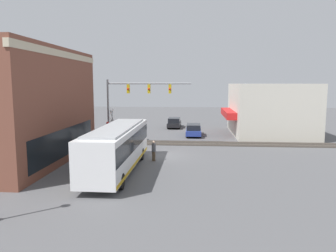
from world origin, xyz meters
name	(u,v)px	position (x,y,z in m)	size (l,w,h in m)	color
ground_plane	(163,155)	(0.00, 0.00, 0.00)	(120.00, 120.00, 0.00)	#565659
brick_building	(12,106)	(-3.16, 11.91, 4.56)	(15.00, 8.89, 9.12)	brown
shop_building	(269,109)	(13.22, -11.88, 3.14)	(12.58, 10.02, 6.29)	beige
city_bus	(117,147)	(-5.49, 2.80, 1.82)	(11.68, 2.59, 3.29)	white
traffic_signal_gantry	(134,96)	(4.77, 3.48, 5.05)	(0.42, 8.60, 6.72)	gray
crossing_signal	(112,123)	(4.35, 5.69, 2.30)	(1.41, 1.18, 3.81)	gray
rail_track_near	(169,143)	(6.00, 0.00, 0.03)	(2.60, 60.00, 0.15)	#332D28
parked_car_blue	(194,130)	(11.28, -2.60, 0.67)	(4.86, 1.82, 1.44)	navy
parked_car_black	(174,123)	(18.53, 0.20, 0.67)	(4.79, 1.82, 1.44)	black
pedestrian_at_crossing	(118,138)	(3.76, 4.96, 0.83)	(0.34, 0.34, 1.63)	#2D3351
pedestrian_near_bus	(154,151)	(-2.11, 0.60, 0.86)	(0.34, 0.34, 1.68)	#473828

